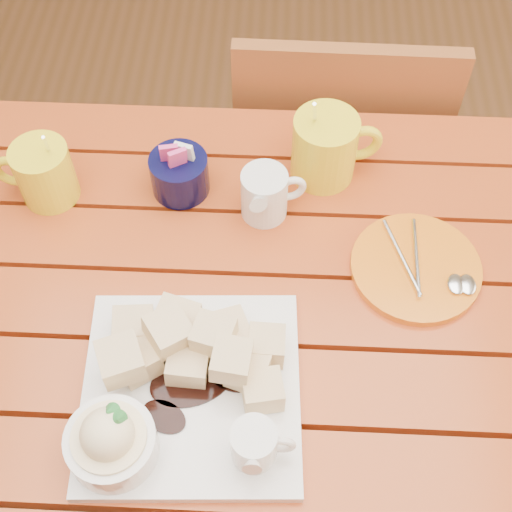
{
  "coord_description": "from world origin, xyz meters",
  "views": [
    {
      "loc": [
        0.08,
        -0.5,
        1.63
      ],
      "look_at": [
        0.05,
        0.04,
        0.82
      ],
      "focal_mm": 50.0,
      "sensor_mm": 36.0,
      "label": 1
    }
  ],
  "objects_px": {
    "coffee_mug_left": "(43,172)",
    "orange_saucer": "(417,268)",
    "table": "(222,342)",
    "chair_far": "(332,155)",
    "coffee_mug_right": "(327,147)",
    "dessert_plate": "(176,394)"
  },
  "relations": [
    {
      "from": "table",
      "to": "orange_saucer",
      "type": "xyz_separation_m",
      "value": [
        0.28,
        0.07,
        0.11
      ]
    },
    {
      "from": "table",
      "to": "dessert_plate",
      "type": "xyz_separation_m",
      "value": [
        -0.04,
        -0.15,
        0.14
      ]
    },
    {
      "from": "orange_saucer",
      "to": "table",
      "type": "bearing_deg",
      "value": -165.26
    },
    {
      "from": "chair_far",
      "to": "orange_saucer",
      "type": "bearing_deg",
      "value": 101.8
    },
    {
      "from": "dessert_plate",
      "to": "coffee_mug_right",
      "type": "relative_size",
      "value": 1.74
    },
    {
      "from": "table",
      "to": "orange_saucer",
      "type": "relative_size",
      "value": 6.3
    },
    {
      "from": "dessert_plate",
      "to": "orange_saucer",
      "type": "distance_m",
      "value": 0.4
    },
    {
      "from": "coffee_mug_left",
      "to": "orange_saucer",
      "type": "distance_m",
      "value": 0.58
    },
    {
      "from": "table",
      "to": "coffee_mug_right",
      "type": "bearing_deg",
      "value": 59.96
    },
    {
      "from": "table",
      "to": "dessert_plate",
      "type": "bearing_deg",
      "value": -105.55
    },
    {
      "from": "table",
      "to": "orange_saucer",
      "type": "bearing_deg",
      "value": 14.74
    },
    {
      "from": "table",
      "to": "orange_saucer",
      "type": "height_order",
      "value": "orange_saucer"
    },
    {
      "from": "coffee_mug_right",
      "to": "chair_far",
      "type": "relative_size",
      "value": 0.2
    },
    {
      "from": "orange_saucer",
      "to": "coffee_mug_left",
      "type": "bearing_deg",
      "value": 168.17
    },
    {
      "from": "coffee_mug_right",
      "to": "chair_far",
      "type": "distance_m",
      "value": 0.44
    },
    {
      "from": "dessert_plate",
      "to": "coffee_mug_left",
      "type": "height_order",
      "value": "coffee_mug_left"
    },
    {
      "from": "chair_far",
      "to": "dessert_plate",
      "type": "bearing_deg",
      "value": 72.21
    },
    {
      "from": "table",
      "to": "coffee_mug_left",
      "type": "bearing_deg",
      "value": 145.5
    },
    {
      "from": "coffee_mug_left",
      "to": "chair_far",
      "type": "distance_m",
      "value": 0.68
    },
    {
      "from": "dessert_plate",
      "to": "coffee_mug_left",
      "type": "distance_m",
      "value": 0.42
    },
    {
      "from": "coffee_mug_right",
      "to": "orange_saucer",
      "type": "relative_size",
      "value": 0.89
    },
    {
      "from": "orange_saucer",
      "to": "chair_far",
      "type": "height_order",
      "value": "chair_far"
    }
  ]
}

